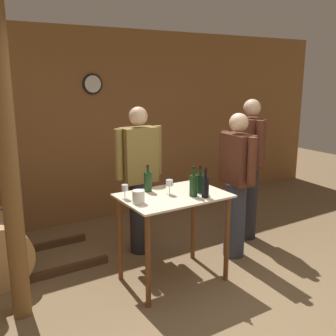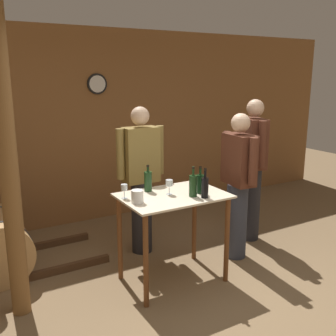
# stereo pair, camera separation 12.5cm
# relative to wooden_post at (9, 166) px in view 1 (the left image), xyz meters

# --- Properties ---
(ground_plane) EXTENTS (14.00, 14.00, 0.00)m
(ground_plane) POSITION_rel_wooden_post_xyz_m (1.60, -1.01, -1.35)
(ground_plane) COLOR brown
(back_wall) EXTENTS (8.40, 0.08, 2.70)m
(back_wall) POSITION_rel_wooden_post_xyz_m (1.60, 1.92, 0.00)
(back_wall) COLOR brown
(back_wall) RESTS_ON ground_plane
(tasting_table) EXTENTS (1.03, 0.71, 0.92)m
(tasting_table) POSITION_rel_wooden_post_xyz_m (1.46, -0.20, -0.62)
(tasting_table) COLOR beige
(tasting_table) RESTS_ON ground_plane
(wooden_post) EXTENTS (0.16, 0.16, 2.70)m
(wooden_post) POSITION_rel_wooden_post_xyz_m (0.00, 0.00, 0.00)
(wooden_post) COLOR brown
(wooden_post) RESTS_ON ground_plane
(wine_bottle_far_left) EXTENTS (0.08, 0.08, 0.27)m
(wine_bottle_far_left) POSITION_rel_wooden_post_xyz_m (1.30, 0.03, -0.32)
(wine_bottle_far_left) COLOR #193819
(wine_bottle_far_left) RESTS_ON tasting_table
(wine_bottle_left) EXTENTS (0.08, 0.08, 0.30)m
(wine_bottle_left) POSITION_rel_wooden_post_xyz_m (1.60, -0.34, -0.32)
(wine_bottle_left) COLOR #193819
(wine_bottle_left) RESTS_ON tasting_table
(wine_bottle_center) EXTENTS (0.07, 0.07, 0.29)m
(wine_bottle_center) POSITION_rel_wooden_post_xyz_m (1.67, -0.43, -0.32)
(wine_bottle_center) COLOR black
(wine_bottle_center) RESTS_ON tasting_table
(wine_bottle_right) EXTENTS (0.08, 0.08, 0.27)m
(wine_bottle_right) POSITION_rel_wooden_post_xyz_m (1.72, -0.28, -0.33)
(wine_bottle_right) COLOR black
(wine_bottle_right) RESTS_ON tasting_table
(wine_glass_near_left) EXTENTS (0.06, 0.06, 0.14)m
(wine_glass_near_left) POSITION_rel_wooden_post_xyz_m (1.00, -0.07, -0.33)
(wine_glass_near_left) COLOR silver
(wine_glass_near_left) RESTS_ON tasting_table
(wine_glass_near_center) EXTENTS (0.07, 0.07, 0.15)m
(wine_glass_near_center) POSITION_rel_wooden_post_xyz_m (1.43, -0.17, -0.32)
(wine_glass_near_center) COLOR silver
(wine_glass_near_center) RESTS_ON tasting_table
(ice_bucket) EXTENTS (0.11, 0.11, 0.12)m
(ice_bucket) POSITION_rel_wooden_post_xyz_m (1.05, -0.25, -0.37)
(ice_bucket) COLOR white
(ice_bucket) RESTS_ON tasting_table
(person_host) EXTENTS (0.25, 0.59, 1.67)m
(person_host) POSITION_rel_wooden_post_xyz_m (2.37, -0.10, -0.47)
(person_host) COLOR #333847
(person_host) RESTS_ON ground_plane
(person_visitor_with_scarf) EXTENTS (0.59, 0.24, 1.73)m
(person_visitor_with_scarf) POSITION_rel_wooden_post_xyz_m (1.49, 0.57, -0.43)
(person_visitor_with_scarf) COLOR #232328
(person_visitor_with_scarf) RESTS_ON ground_plane
(person_visitor_bearded) EXTENTS (0.34, 0.56, 1.78)m
(person_visitor_bearded) POSITION_rel_wooden_post_xyz_m (2.86, 0.21, -0.40)
(person_visitor_bearded) COLOR #232328
(person_visitor_bearded) RESTS_ON ground_plane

